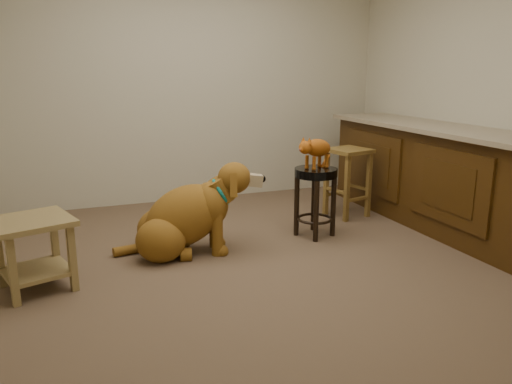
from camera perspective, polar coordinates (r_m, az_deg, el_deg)
name	(u,v)px	position (r m, az deg, el deg)	size (l,w,h in m)	color
floor	(251,260)	(3.92, -0.54, -7.72)	(4.50, 4.00, 0.01)	brown
room_shell	(251,34)	(3.65, -0.60, 17.56)	(4.54, 4.04, 2.62)	#BFB89A
cabinet_run	(433,178)	(5.01, 19.56, 1.53)	(0.70, 2.56, 0.94)	#462B0C
padded_stool	(315,188)	(4.37, 6.81, 0.43)	(0.41, 0.41, 0.61)	black
wood_stool	(347,181)	(5.05, 10.41, 1.21)	(0.44, 0.44, 0.68)	brown
side_table	(34,243)	(3.62, -24.04, -5.36)	(0.60, 0.60, 0.49)	olive
golden_retriever	(185,218)	(4.01, -8.06, -2.96)	(1.21, 0.66, 0.78)	brown
tabby_kitten	(316,149)	(4.30, 6.83, 4.89)	(0.43, 0.31, 0.31)	#98480F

